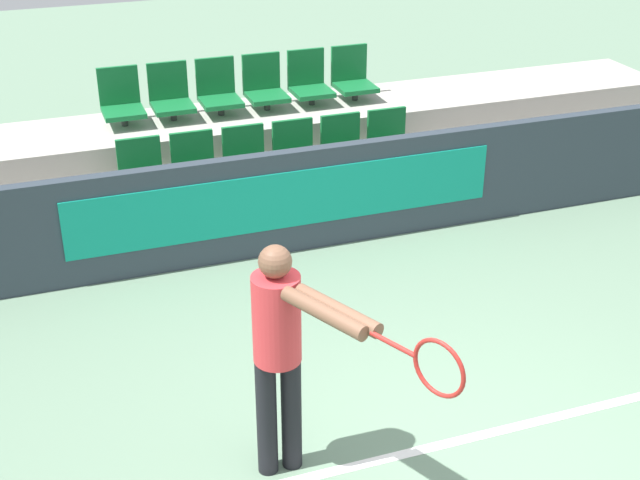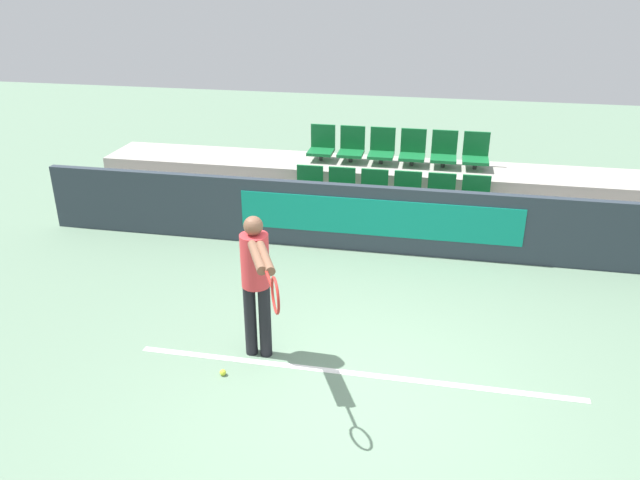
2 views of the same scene
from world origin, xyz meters
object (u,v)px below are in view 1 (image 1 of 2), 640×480
(stadium_chair_4, at_px, (344,149))
(stadium_chair_3, at_px, (296,155))
(stadium_chair_1, at_px, (196,169))
(stadium_chair_10, at_px, (309,82))
(stadium_chair_2, at_px, (247,162))
(stadium_chair_8, at_px, (218,91))
(stadium_chair_7, at_px, (171,96))
(stadium_chair_9, at_px, (265,87))
(stadium_chair_6, at_px, (122,102))
(stadium_chair_11, at_px, (353,77))
(stadium_chair_5, at_px, (390,143))
(tennis_player, at_px, (286,344))
(stadium_chair_0, at_px, (143,175))

(stadium_chair_4, bearing_deg, stadium_chair_3, 180.00)
(stadium_chair_1, height_order, stadium_chair_10, stadium_chair_10)
(stadium_chair_2, bearing_deg, stadium_chair_8, 90.00)
(stadium_chair_7, distance_m, stadium_chair_9, 1.03)
(stadium_chair_7, bearing_deg, stadium_chair_9, 0.00)
(stadium_chair_9, xyz_separation_m, stadium_chair_10, (0.51, 0.00, 0.00))
(stadium_chair_2, relative_size, stadium_chair_6, 1.00)
(stadium_chair_2, height_order, stadium_chair_11, stadium_chair_11)
(stadium_chair_8, bearing_deg, stadium_chair_2, -90.00)
(stadium_chair_1, xyz_separation_m, stadium_chair_9, (1.03, 1.09, 0.39))
(stadium_chair_5, relative_size, stadium_chair_8, 1.00)
(stadium_chair_6, xyz_separation_m, tennis_player, (0.26, -4.80, -0.04))
(stadium_chair_4, xyz_separation_m, tennis_player, (-1.79, -3.70, 0.35))
(stadium_chair_2, bearing_deg, stadium_chair_0, 180.00)
(stadium_chair_9, bearing_deg, stadium_chair_4, -64.83)
(stadium_chair_3, xyz_separation_m, stadium_chair_6, (-1.54, 1.09, 0.39))
(stadium_chair_8, relative_size, stadium_chair_11, 1.00)
(stadium_chair_0, relative_size, stadium_chair_8, 1.00)
(stadium_chair_1, height_order, stadium_chair_11, stadium_chair_11)
(stadium_chair_7, height_order, stadium_chair_8, same)
(stadium_chair_9, distance_m, stadium_chair_10, 0.51)
(stadium_chair_8, bearing_deg, stadium_chair_4, -46.78)
(stadium_chair_10, bearing_deg, stadium_chair_7, 180.00)
(stadium_chair_5, xyz_separation_m, stadium_chair_10, (-0.51, 1.09, 0.39))
(stadium_chair_2, bearing_deg, stadium_chair_9, 64.83)
(stadium_chair_6, xyz_separation_m, stadium_chair_10, (2.05, 0.00, 0.00))
(tennis_player, bearing_deg, stadium_chair_6, 67.90)
(stadium_chair_5, distance_m, stadium_chair_8, 1.93)
(stadium_chair_2, bearing_deg, stadium_chair_4, 0.00)
(stadium_chair_2, height_order, stadium_chair_4, same)
(stadium_chair_2, relative_size, stadium_chair_5, 1.00)
(stadium_chair_10, bearing_deg, stadium_chair_0, -151.99)
(stadium_chair_0, relative_size, stadium_chair_10, 1.00)
(stadium_chair_7, bearing_deg, stadium_chair_11, 0.00)
(stadium_chair_0, relative_size, stadium_chair_6, 1.00)
(stadium_chair_8, bearing_deg, stadium_chair_9, 0.00)
(stadium_chair_1, bearing_deg, stadium_chair_8, 64.83)
(stadium_chair_1, distance_m, tennis_player, 3.73)
(stadium_chair_10, bearing_deg, stadium_chair_2, -133.22)
(stadium_chair_8, bearing_deg, stadium_chair_5, -35.35)
(stadium_chair_0, distance_m, stadium_chair_5, 2.56)
(stadium_chair_4, bearing_deg, stadium_chair_10, 90.00)
(stadium_chair_6, bearing_deg, stadium_chair_0, -90.00)
(stadium_chair_1, relative_size, stadium_chair_2, 1.00)
(stadium_chair_5, distance_m, stadium_chair_11, 1.16)
(stadium_chair_2, distance_m, stadium_chair_7, 1.27)
(stadium_chair_3, bearing_deg, stadium_chair_11, 46.78)
(stadium_chair_7, relative_size, stadium_chair_9, 1.00)
(stadium_chair_0, xyz_separation_m, stadium_chair_2, (1.03, 0.00, 0.00))
(stadium_chair_0, relative_size, stadium_chair_3, 1.00)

